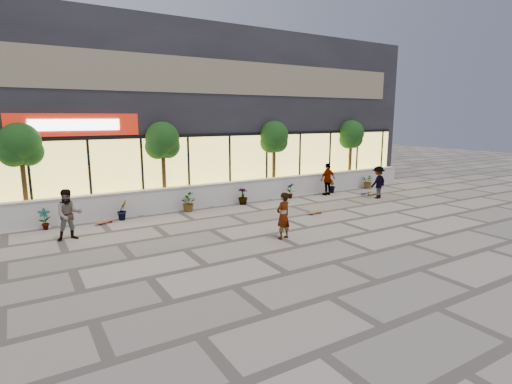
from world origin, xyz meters
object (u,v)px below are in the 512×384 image
skater_center (283,216)px  skateboard_center (315,212)px  tree_west (20,147)px  skateboard_right_near (372,194)px  tree_midwest (163,143)px  tree_mideast (274,139)px  skater_left (69,215)px  skater_right_far (378,182)px  skateboard_right_far (366,192)px  tree_east (351,136)px  skater_right_near (328,179)px  skateboard_left (105,222)px

skater_center → skateboard_center: bearing=-158.7°
tree_west → skateboard_right_near: size_ratio=5.25×
tree_midwest → skater_center: bearing=-74.2°
skater_center → skateboard_right_near: bearing=-168.2°
tree_mideast → skater_left: tree_mideast is taller
skater_right_far → tree_midwest: bearing=-26.7°
tree_west → tree_midwest: same height
tree_mideast → skateboard_right_far: 5.83m
tree_mideast → tree_east: bearing=0.0°
skater_left → skateboard_center: skater_left is taller
skater_right_near → skateboard_right_near: bearing=145.6°
skateboard_right_far → skater_left: bearing=179.0°
skater_left → skateboard_right_far: (14.80, 0.68, -0.79)m
skater_center → skateboard_left: size_ratio=1.97×
tree_midwest → tree_mideast: bearing=0.0°
tree_midwest → skateboard_left: bearing=-153.0°
skater_right_near → skateboard_right_near: (2.10, -1.22, -0.78)m
skater_right_near → skater_right_far: skater_right_near is taller
tree_west → tree_east: 17.00m
tree_west → tree_midwest: 5.50m
skateboard_center → skateboard_left: size_ratio=0.97×
skater_right_near → skateboard_left: (-11.33, 0.08, -0.77)m
tree_mideast → skater_right_far: tree_mideast is taller
tree_west → tree_mideast: (11.50, 0.00, 0.00)m
skater_right_far → skateboard_right_near: 1.15m
tree_mideast → tree_east: same height
tree_west → skateboard_right_near: (15.99, -2.80, -2.91)m
tree_mideast → skateboard_center: 5.47m
skater_left → skater_right_near: size_ratio=1.02×
tree_east → skateboard_center: size_ratio=4.94×
tree_midwest → skateboard_right_near: size_ratio=5.25×
tree_east → tree_mideast: bearing=180.0°
tree_mideast → skater_left: size_ratio=2.24×
skater_right_near → skateboard_left: size_ratio=2.09×
tree_east → skateboard_right_far: tree_east is taller
tree_east → skateboard_right_near: size_ratio=5.25×
skateboard_right_near → tree_midwest: bearing=157.7°
skater_left → skateboard_center: 9.60m
tree_midwest → skateboard_left: tree_midwest is taller
tree_west → skater_right_far: bearing=-12.8°
skateboard_left → skater_left: bearing=-155.8°
skateboard_center → skateboard_right_near: (5.37, 1.75, -0.00)m
tree_midwest → skater_right_near: size_ratio=2.29×
skater_left → tree_east: bearing=10.0°
tree_west → skater_right_near: size_ratio=2.29×
tree_west → skater_right_far: (15.54, -3.54, -2.16)m
tree_west → skateboard_right_far: 16.40m
tree_mideast → skateboard_left: (-8.95, -1.50, -2.90)m
tree_west → skateboard_left: size_ratio=4.79×
tree_east → skater_right_far: tree_east is taller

